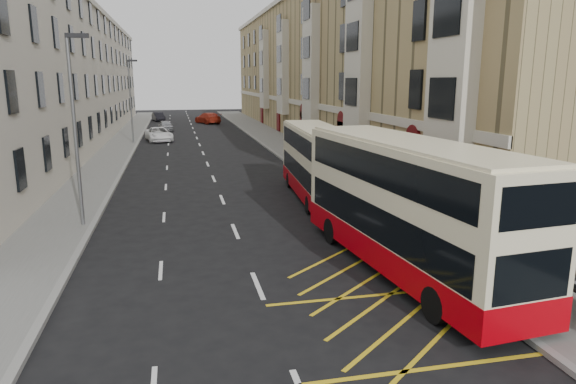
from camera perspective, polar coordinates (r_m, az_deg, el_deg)
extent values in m
plane|color=black|center=(12.84, -0.44, -17.13)|extent=(200.00, 200.00, 0.00)
cube|color=#62625D|center=(42.66, 1.70, 4.02)|extent=(4.00, 120.00, 0.15)
cube|color=#62625D|center=(41.72, -19.46, 3.12)|extent=(3.00, 120.00, 0.15)
cube|color=gray|center=(42.22, -0.94, 3.93)|extent=(0.25, 120.00, 0.15)
cube|color=gray|center=(41.56, -17.40, 3.23)|extent=(0.25, 120.00, 0.15)
cube|color=#9C8A5A|center=(59.03, 4.76, 13.55)|extent=(10.00, 79.00, 15.00)
cube|color=beige|center=(57.79, -0.15, 10.15)|extent=(0.18, 79.00, 0.50)
cube|color=beige|center=(24.13, 17.91, 14.64)|extent=(0.80, 3.20, 10.00)
cube|color=beige|center=(35.04, 7.77, 14.26)|extent=(0.80, 3.20, 10.00)
cube|color=beige|center=(46.50, 2.55, 13.89)|extent=(0.80, 3.20, 10.00)
cube|color=beige|center=(58.17, -0.58, 13.61)|extent=(0.80, 3.20, 10.00)
cube|color=beige|center=(69.96, -2.66, 13.41)|extent=(0.80, 3.20, 10.00)
cube|color=#51090A|center=(28.16, 13.59, 2.63)|extent=(0.20, 1.60, 3.00)
cube|color=#51090A|center=(39.18, 5.93, 5.60)|extent=(0.20, 1.60, 3.00)
cube|color=#51090A|center=(50.65, 1.65, 7.21)|extent=(0.20, 1.60, 3.00)
cube|color=#51090A|center=(62.31, -1.06, 8.20)|extent=(0.20, 1.60, 3.00)
cube|color=#51090A|center=(74.09, -2.91, 8.86)|extent=(0.20, 1.60, 3.00)
cube|color=beige|center=(57.52, -24.17, 11.57)|extent=(9.00, 79.00, 13.00)
cube|color=beige|center=(57.20, -20.10, 18.44)|extent=(0.30, 79.00, 0.50)
cube|color=black|center=(16.90, 24.13, -5.48)|extent=(0.08, 0.08, 2.60)
cube|color=black|center=(17.68, 27.49, -5.04)|extent=(0.08, 0.08, 2.60)
cube|color=black|center=(16.78, 29.00, -9.18)|extent=(0.35, 1.60, 0.06)
cylinder|color=#B22C1F|center=(16.90, 19.07, -7.92)|extent=(0.06, 0.06, 1.00)
cylinder|color=#B22C1F|center=(19.58, 14.15, -4.81)|extent=(0.06, 0.06, 1.00)
cylinder|color=#B22C1F|center=(22.42, 10.48, -2.45)|extent=(0.06, 0.06, 1.00)
cube|color=#B22C1F|center=(19.45, 14.23, -3.46)|extent=(0.05, 6.50, 0.06)
cube|color=#B22C1F|center=(19.57, 14.16, -4.67)|extent=(0.05, 6.50, 0.06)
cylinder|color=slate|center=(23.39, -22.58, 6.15)|extent=(0.16, 0.16, 8.00)
cube|color=black|center=(23.28, -22.40, 15.78)|extent=(0.90, 0.18, 0.18)
cylinder|color=slate|center=(53.12, -17.08, 9.57)|extent=(0.16, 0.16, 8.00)
cube|color=black|center=(53.08, -16.91, 13.80)|extent=(0.90, 0.18, 0.18)
cube|color=beige|center=(17.23, 13.06, -1.28)|extent=(3.57, 11.27, 3.98)
cube|color=#AA0009|center=(17.65, 12.82, -6.13)|extent=(3.61, 11.30, 0.91)
cube|color=black|center=(17.35, 12.98, -2.82)|extent=(3.53, 10.39, 1.11)
cube|color=black|center=(16.99, 13.26, 2.77)|extent=(3.53, 10.39, 1.01)
cube|color=beige|center=(16.87, 13.40, 5.43)|extent=(3.43, 10.82, 0.12)
cube|color=black|center=(22.11, 5.69, 0.86)|extent=(2.14, 0.29, 1.31)
cube|color=black|center=(21.79, 5.81, 6.18)|extent=(1.76, 0.25, 0.45)
cube|color=black|center=(13.15, 25.47, -8.47)|extent=(2.14, 0.29, 1.21)
cylinder|color=black|center=(20.26, 4.88, -4.32)|extent=(0.38, 1.03, 1.01)
cylinder|color=black|center=(21.22, 10.57, -3.72)|extent=(0.38, 1.03, 1.01)
cylinder|color=black|center=(14.40, 16.08, -11.95)|extent=(0.38, 1.03, 1.01)
cylinder|color=black|center=(15.72, 23.10, -10.38)|extent=(0.38, 1.03, 1.01)
cube|color=beige|center=(27.41, 3.20, 3.44)|extent=(2.84, 9.81, 3.48)
cube|color=#AA0009|center=(27.65, 3.17, 0.69)|extent=(2.87, 9.84, 0.79)
cube|color=black|center=(27.48, 3.19, 2.58)|extent=(2.83, 9.04, 0.97)
cube|color=black|center=(27.26, 3.23, 5.68)|extent=(2.83, 9.04, 0.88)
cube|color=beige|center=(27.19, 3.25, 7.13)|extent=(2.73, 9.42, 0.11)
cube|color=black|center=(32.15, 1.44, 4.12)|extent=(1.87, 0.20, 1.14)
cube|color=black|center=(31.94, 1.46, 7.32)|extent=(1.54, 0.17, 0.40)
cube|color=black|center=(22.85, 5.65, 0.62)|extent=(1.87, 0.20, 1.06)
cylinder|color=black|center=(30.52, 0.15, 1.32)|extent=(0.30, 0.90, 0.88)
cylinder|color=black|center=(30.88, 3.81, 1.43)|extent=(0.30, 0.90, 0.88)
cylinder|color=black|center=(24.55, 2.36, -1.45)|extent=(0.30, 0.90, 0.88)
cylinder|color=black|center=(25.00, 6.84, -1.27)|extent=(0.30, 0.90, 0.88)
imported|color=black|center=(16.16, 21.55, -7.45)|extent=(0.70, 0.49, 1.85)
imported|color=black|center=(18.72, 17.12, -4.89)|extent=(0.99, 0.79, 1.57)
imported|color=white|center=(55.17, -14.17, 6.24)|extent=(3.24, 5.48, 1.43)
imported|color=#96979C|center=(65.93, -13.44, 7.18)|extent=(2.13, 4.00, 1.29)
imported|color=black|center=(81.66, -14.21, 8.11)|extent=(2.20, 4.22, 1.32)
imported|color=#A02513|center=(75.89, -8.90, 8.13)|extent=(3.98, 5.85, 1.57)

